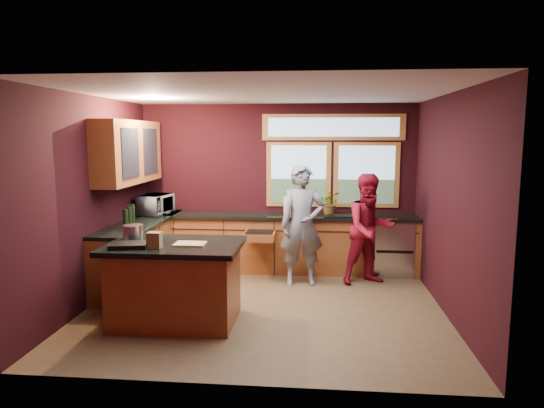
# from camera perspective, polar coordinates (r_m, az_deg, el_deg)

# --- Properties ---
(floor) EXTENTS (4.50, 4.50, 0.00)m
(floor) POSITION_cam_1_polar(r_m,az_deg,el_deg) (6.39, -0.86, -11.95)
(floor) COLOR brown
(floor) RESTS_ON ground
(room_shell) EXTENTS (4.52, 4.02, 2.71)m
(room_shell) POSITION_cam_1_polar(r_m,az_deg,el_deg) (6.43, -5.90, 4.55)
(room_shell) COLOR black
(room_shell) RESTS_ON ground
(back_counter) EXTENTS (4.50, 0.64, 0.93)m
(back_counter) POSITION_cam_1_polar(r_m,az_deg,el_deg) (7.87, 1.90, -4.58)
(back_counter) COLOR brown
(back_counter) RESTS_ON floor
(left_counter) EXTENTS (0.64, 2.30, 0.93)m
(left_counter) POSITION_cam_1_polar(r_m,az_deg,el_deg) (7.50, -15.20, -5.49)
(left_counter) COLOR brown
(left_counter) RESTS_ON floor
(island) EXTENTS (1.55, 1.05, 0.95)m
(island) POSITION_cam_1_polar(r_m,az_deg,el_deg) (5.88, -11.29, -9.01)
(island) COLOR brown
(island) RESTS_ON floor
(person_grey) EXTENTS (0.70, 0.51, 1.77)m
(person_grey) POSITION_cam_1_polar(r_m,az_deg,el_deg) (7.11, 3.58, -2.51)
(person_grey) COLOR slate
(person_grey) RESTS_ON floor
(person_red) EXTENTS (0.97, 0.88, 1.64)m
(person_red) POSITION_cam_1_polar(r_m,az_deg,el_deg) (7.29, 11.43, -2.91)
(person_red) COLOR maroon
(person_red) RESTS_ON floor
(microwave) EXTENTS (0.49, 0.64, 0.32)m
(microwave) POSITION_cam_1_polar(r_m,az_deg,el_deg) (7.98, -13.53, -0.06)
(microwave) COLOR #999999
(microwave) RESTS_ON left_counter
(potted_plant) EXTENTS (0.34, 0.29, 0.37)m
(potted_plant) POSITION_cam_1_polar(r_m,az_deg,el_deg) (7.80, 6.86, 0.12)
(potted_plant) COLOR #999999
(potted_plant) RESTS_ON back_counter
(paper_towel) EXTENTS (0.12, 0.12, 0.28)m
(paper_towel) POSITION_cam_1_polar(r_m,az_deg,el_deg) (7.77, 1.83, -0.21)
(paper_towel) COLOR white
(paper_towel) RESTS_ON back_counter
(cutting_board) EXTENTS (0.35, 0.25, 0.02)m
(cutting_board) POSITION_cam_1_polar(r_m,az_deg,el_deg) (5.65, -9.62, -4.65)
(cutting_board) COLOR #A67C55
(cutting_board) RESTS_ON island
(stock_pot) EXTENTS (0.24, 0.24, 0.18)m
(stock_pot) POSITION_cam_1_polar(r_m,az_deg,el_deg) (6.06, -16.03, -3.23)
(stock_pot) COLOR silver
(stock_pot) RESTS_ON island
(paper_bag) EXTENTS (0.15, 0.12, 0.18)m
(paper_bag) POSITION_cam_1_polar(r_m,az_deg,el_deg) (5.55, -13.67, -4.16)
(paper_bag) COLOR brown
(paper_bag) RESTS_ON island
(black_tray) EXTENTS (0.45, 0.36, 0.05)m
(black_tray) POSITION_cam_1_polar(r_m,az_deg,el_deg) (5.67, -16.53, -4.68)
(black_tray) COLOR black
(black_tray) RESTS_ON island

